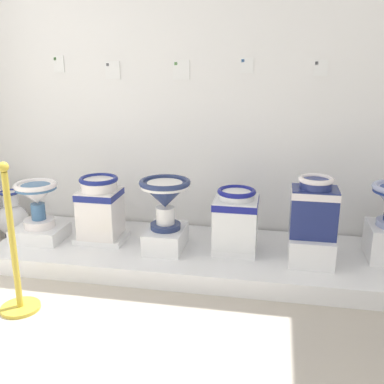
% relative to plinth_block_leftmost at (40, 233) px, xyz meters
% --- Properties ---
extents(ground_plane, '(6.05, 5.30, 0.02)m').
position_rel_plinth_block_leftmost_xyz_m(ground_plane, '(1.34, -1.28, -0.20)').
color(ground_plane, '#B2A899').
extents(wall_back, '(4.25, 0.06, 3.30)m').
position_rel_plinth_block_leftmost_xyz_m(wall_back, '(1.34, 0.60, 1.46)').
color(wall_back, white).
rests_on(wall_back, ground_plane).
extents(display_platform, '(3.28, 0.95, 0.14)m').
position_rel_plinth_block_leftmost_xyz_m(display_platform, '(1.34, 0.07, -0.12)').
color(display_platform, white).
rests_on(display_platform, ground_plane).
extents(plinth_block_leftmost, '(0.39, 0.33, 0.11)m').
position_rel_plinth_block_leftmost_xyz_m(plinth_block_leftmost, '(0.00, 0.00, 0.00)').
color(plinth_block_leftmost, white).
rests_on(plinth_block_leftmost, display_platform).
extents(antique_toilet_leftmost, '(0.34, 0.34, 0.37)m').
position_rel_plinth_block_leftmost_xyz_m(antique_toilet_leftmost, '(0.00, 0.00, 0.31)').
color(antique_toilet_leftmost, white).
rests_on(antique_toilet_leftmost, plinth_block_leftmost).
extents(plinth_block_slender_white, '(0.39, 0.30, 0.05)m').
position_rel_plinth_block_leftmost_xyz_m(plinth_block_slender_white, '(0.50, 0.07, -0.03)').
color(plinth_block_slender_white, white).
rests_on(plinth_block_slender_white, display_platform).
extents(antique_toilet_slender_white, '(0.31, 0.31, 0.49)m').
position_rel_plinth_block_leftmost_xyz_m(antique_toilet_slender_white, '(0.50, 0.07, 0.25)').
color(antique_toilet_slender_white, white).
rests_on(antique_toilet_slender_white, plinth_block_slender_white).
extents(plinth_block_squat_floral, '(0.28, 0.39, 0.16)m').
position_rel_plinth_block_leftmost_xyz_m(plinth_block_squat_floral, '(1.05, 0.01, 0.03)').
color(plinth_block_squat_floral, white).
rests_on(plinth_block_squat_floral, display_platform).
extents(antique_toilet_squat_floral, '(0.39, 0.39, 0.39)m').
position_rel_plinth_block_leftmost_xyz_m(antique_toilet_squat_floral, '(1.05, 0.01, 0.38)').
color(antique_toilet_squat_floral, navy).
rests_on(antique_toilet_squat_floral, plinth_block_squat_floral).
extents(plinth_block_central_ornate, '(0.33, 0.33, 0.05)m').
position_rel_plinth_block_leftmost_xyz_m(plinth_block_central_ornate, '(1.58, 0.07, -0.03)').
color(plinth_block_central_ornate, white).
rests_on(plinth_block_central_ornate, display_platform).
extents(antique_toilet_central_ornate, '(0.33, 0.35, 0.44)m').
position_rel_plinth_block_leftmost_xyz_m(antique_toilet_central_ornate, '(1.58, 0.07, 0.23)').
color(antique_toilet_central_ornate, white).
rests_on(antique_toilet_central_ornate, plinth_block_central_ornate).
extents(plinth_block_tall_cobalt, '(0.32, 0.37, 0.20)m').
position_rel_plinth_block_leftmost_xyz_m(plinth_block_tall_cobalt, '(2.14, -0.01, 0.05)').
color(plinth_block_tall_cobalt, white).
rests_on(plinth_block_tall_cobalt, display_platform).
extents(antique_toilet_tall_cobalt, '(0.33, 0.25, 0.43)m').
position_rel_plinth_block_leftmost_xyz_m(antique_toilet_tall_cobalt, '(2.14, -0.01, 0.37)').
color(antique_toilet_tall_cobalt, navy).
rests_on(antique_toilet_tall_cobalt, plinth_block_tall_cobalt).
extents(info_placard_first, '(0.09, 0.01, 0.14)m').
position_rel_plinth_block_leftmost_xyz_m(info_placard_first, '(-0.00, 0.56, 1.32)').
color(info_placard_first, white).
extents(info_placard_second, '(0.13, 0.01, 0.14)m').
position_rel_plinth_block_leftmost_xyz_m(info_placard_second, '(0.48, 0.56, 1.28)').
color(info_placard_second, white).
extents(info_placard_third, '(0.14, 0.01, 0.16)m').
position_rel_plinth_block_leftmost_xyz_m(info_placard_third, '(1.06, 0.56, 1.28)').
color(info_placard_third, white).
extents(info_placard_fourth, '(0.10, 0.01, 0.12)m').
position_rel_plinth_block_leftmost_xyz_m(info_placard_fourth, '(1.59, 0.56, 1.32)').
color(info_placard_fourth, white).
extents(info_placard_fifth, '(0.10, 0.01, 0.12)m').
position_rel_plinth_block_leftmost_xyz_m(info_placard_fifth, '(2.16, 0.56, 1.30)').
color(info_placard_fifth, white).
extents(decorative_vase_corner, '(0.28, 0.28, 0.44)m').
position_rel_plinth_block_leftmost_xyz_m(decorative_vase_corner, '(-0.43, 0.30, -0.00)').
color(decorative_vase_corner, navy).
rests_on(decorative_vase_corner, ground_plane).
extents(stanchion_post_near_left, '(0.25, 0.25, 0.98)m').
position_rel_plinth_block_leftmost_xyz_m(stanchion_post_near_left, '(0.29, -0.81, 0.10)').
color(stanchion_post_near_left, gold).
rests_on(stanchion_post_near_left, ground_plane).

